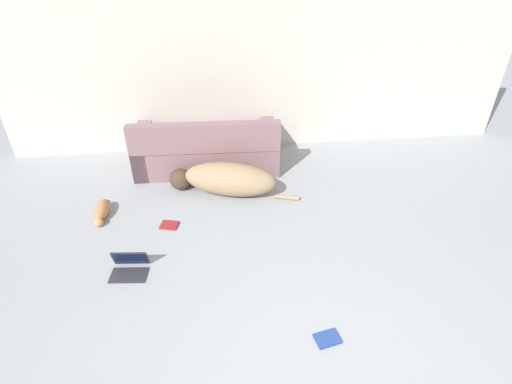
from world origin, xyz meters
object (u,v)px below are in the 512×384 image
Objects in this scene: dog at (226,179)px; book_blue at (327,339)px; couch at (207,151)px; laptop_open at (130,265)px; book_red at (169,225)px; cat at (102,211)px.

book_blue is (0.73, -2.31, -0.19)m from dog.
couch is 0.74m from dog.
dog is at bearing 57.19° from laptop_open.
couch is at bearing 107.57° from book_blue.
book_red is 2.21m from book_blue.
dog is 7.32× the size of book_blue.
cat is at bearing 120.94° from laptop_open.
laptop_open is 1.68× the size of book_red.
couch is 2.17m from laptop_open.
dog is 7.39× the size of book_red.
book_blue is (1.75, -1.01, -0.06)m from laptop_open.
cat is at bearing 29.61° from dog.
book_blue is (2.22, -1.98, -0.06)m from cat.
dog is 4.41× the size of laptop_open.
couch is at bearing 129.95° from cat.
book_blue is at bearing 48.68° from cat.
book_red is at bearing 72.72° from couch.
cat is 2.48× the size of book_red.
laptop_open reaches higher than book_blue.
book_red is 0.99× the size of book_blue.
book_red is (-0.69, -0.62, -0.19)m from dog.
dog is 2.97× the size of cat.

